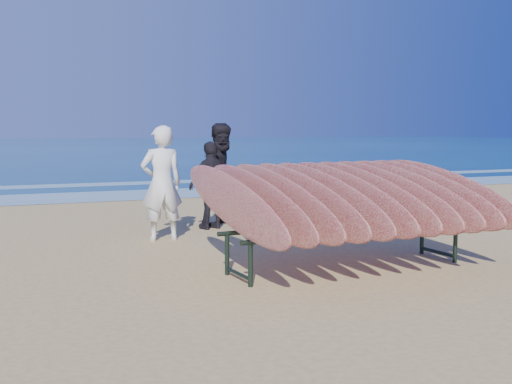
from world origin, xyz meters
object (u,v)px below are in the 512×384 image
at_px(person_dark_b, 212,185).
at_px(person_white, 162,183).
at_px(surfboard_rack, 347,197).
at_px(person_dark_a, 224,174).

bearing_deg(person_dark_b, person_white, 21.46).
distance_m(surfboard_rack, person_white, 3.29).
relative_size(surfboard_rack, person_dark_b, 2.18).
relative_size(person_white, person_dark_a, 0.98).
bearing_deg(surfboard_rack, person_white, 116.17).
bearing_deg(surfboard_rack, person_dark_a, 89.40).
bearing_deg(person_dark_b, surfboard_rack, 83.95).
xyz_separation_m(person_dark_a, person_dark_b, (-0.35, -0.35, -0.16)).
xyz_separation_m(person_white, person_dark_b, (1.09, 0.78, -0.13)).
xyz_separation_m(person_white, person_dark_a, (1.44, 1.12, 0.02)).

